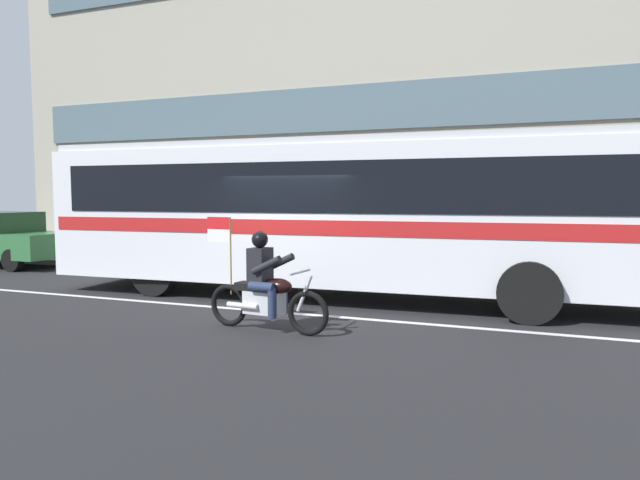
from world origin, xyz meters
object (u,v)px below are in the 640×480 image
at_px(parked_sedan_curbside, 0,238).
at_px(fire_hydrant, 206,252).
at_px(transit_bus, 348,207).
at_px(motorcycle_with_rider, 265,289).

relative_size(parked_sedan_curbside, fire_hydrant, 6.23).
height_order(transit_bus, parked_sedan_curbside, transit_bus).
relative_size(transit_bus, fire_hydrant, 17.09).
distance_m(parked_sedan_curbside, fire_hydrant, 6.52).
bearing_deg(transit_bus, parked_sedan_curbside, 173.14).
bearing_deg(fire_hydrant, motorcycle_with_rider, -50.90).
relative_size(transit_bus, motorcycle_with_rider, 5.85).
bearing_deg(parked_sedan_curbside, fire_hydrant, 12.28).
xyz_separation_m(transit_bus, motorcycle_with_rider, (-0.39, -3.10, -1.22)).
distance_m(transit_bus, motorcycle_with_rider, 3.35).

